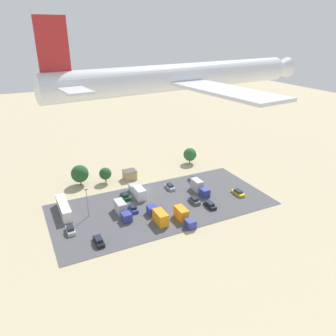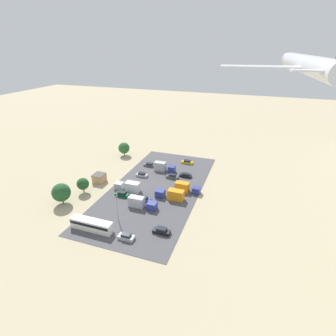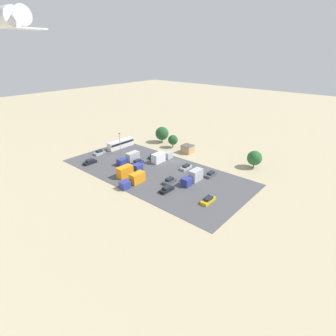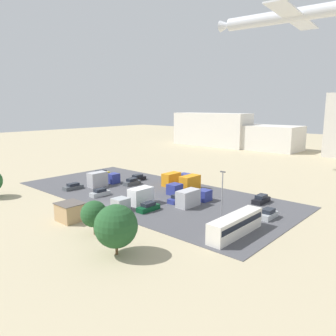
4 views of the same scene
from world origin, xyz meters
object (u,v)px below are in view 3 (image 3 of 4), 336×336
(parked_car_7, at_px, (154,156))
(parked_truck_3, at_px, (134,180))
(parked_car_4, at_px, (208,200))
(parked_truck_4, at_px, (193,177))
(parked_car_3, at_px, (186,167))
(parked_car_8, at_px, (90,162))
(parked_truck_2, at_px, (161,157))
(shed_building, at_px, (188,149))
(parked_car_0, at_px, (167,189))
(parked_car_1, at_px, (211,174))
(parked_car_2, at_px, (99,152))
(parked_truck_1, at_px, (130,158))
(parked_car_6, at_px, (170,181))
(bus, at_px, (121,144))
(parked_truck_0, at_px, (129,170))
(parked_car_5, at_px, (137,162))

(parked_car_7, relative_size, parked_truck_3, 0.54)
(parked_car_4, height_order, parked_truck_4, parked_truck_4)
(parked_car_3, bearing_deg, parked_car_8, 33.17)
(parked_truck_2, relative_size, parked_truck_3, 1.04)
(shed_building, bearing_deg, parked_car_0, 116.30)
(parked_car_1, relative_size, parked_car_2, 1.11)
(shed_building, distance_m, parked_truck_4, 24.61)
(parked_car_0, relative_size, parked_truck_1, 0.51)
(shed_building, xyz_separation_m, parked_truck_2, (2.10, 12.86, 0.02))
(shed_building, relative_size, parked_truck_4, 0.52)
(parked_car_6, relative_size, parked_truck_2, 0.50)
(parked_car_3, height_order, parked_car_7, parked_car_7)
(parked_truck_1, bearing_deg, bus, -28.93)
(parked_car_3, bearing_deg, parked_car_2, 17.92)
(parked_car_2, distance_m, parked_car_8, 9.20)
(parked_truck_1, bearing_deg, shed_building, -115.37)
(bus, relative_size, parked_car_1, 2.59)
(parked_car_0, bearing_deg, parked_truck_3, -163.45)
(parked_truck_1, height_order, parked_truck_3, parked_truck_1)
(parked_car_0, bearing_deg, parked_car_8, -175.14)
(parked_car_6, bearing_deg, parked_truck_4, -132.49)
(parked_car_6, distance_m, parked_truck_0, 14.21)
(parked_car_1, height_order, parked_car_3, parked_car_3)
(parked_car_0, relative_size, parked_car_2, 1.08)
(parked_car_4, bearing_deg, parked_truck_1, 172.56)
(parked_truck_1, bearing_deg, parked_car_2, 9.97)
(shed_building, distance_m, parked_car_6, 26.43)
(bus, xyz_separation_m, parked_truck_2, (-21.95, -0.15, -0.17))
(parked_truck_2, bearing_deg, parked_truck_0, -90.70)
(bus, height_order, parked_car_2, bus)
(parked_car_4, height_order, parked_truck_1, parked_truck_1)
(parked_car_8, bearing_deg, parked_car_5, 40.31)
(parked_car_0, distance_m, parked_truck_3, 10.73)
(parked_car_8, xyz_separation_m, parked_truck_0, (-16.95, -2.97, 0.83))
(parked_truck_2, bearing_deg, parked_car_0, -43.73)
(bus, height_order, parked_car_0, bus)
(parked_car_8, bearing_deg, parked_truck_4, 19.38)
(parked_car_0, relative_size, parked_car_5, 1.00)
(parked_car_1, distance_m, parked_car_2, 44.02)
(parked_truck_2, bearing_deg, parked_car_5, -120.94)
(parked_car_1, xyz_separation_m, parked_truck_1, (28.01, 9.01, 0.87))
(parked_car_5, xyz_separation_m, parked_truck_3, (-10.23, 11.00, 0.77))
(shed_building, relative_size, parked_car_5, 0.95)
(parked_car_1, bearing_deg, parked_car_3, -175.08)
(parked_car_5, distance_m, parked_truck_4, 22.73)
(shed_building, distance_m, bus, 27.35)
(parked_truck_1, bearing_deg, parked_car_6, 171.79)
(parked_car_2, distance_m, parked_truck_3, 29.13)
(parked_car_2, height_order, parked_truck_0, parked_truck_0)
(parked_car_6, xyz_separation_m, parked_car_8, (30.50, 7.15, 0.01))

